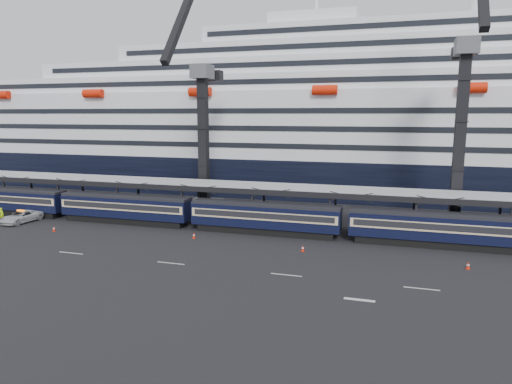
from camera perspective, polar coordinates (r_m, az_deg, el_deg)
ground at (r=46.97m, az=7.32°, el=-8.88°), size 260.00×260.00×0.00m
lane_markings at (r=41.55m, az=17.50°, el=-11.78°), size 111.00×4.27×0.02m
train at (r=56.67m, az=4.38°, el=-3.29°), size 133.05×3.00×4.05m
canopy at (r=59.21m, az=9.64°, el=0.17°), size 130.00×6.25×5.53m
cruise_ship at (r=90.38m, az=11.61°, el=7.88°), size 214.09×28.84×34.00m
crane_dark_near at (r=68.21m, az=-6.74°, el=7.13°), size 4.50×17.75×35.08m
crane_dark_mid at (r=62.13m, az=24.26°, el=7.42°), size 4.50×18.24×39.64m
pickup_truck at (r=71.49m, az=-27.29°, el=-2.77°), size 3.30×6.10×1.62m
worker at (r=74.19m, az=-29.20°, el=-2.42°), size 0.68×0.45×1.83m
traffic_cone_b at (r=64.48m, az=-23.94°, el=-4.20°), size 0.35×0.35×0.71m
traffic_cone_c at (r=56.21m, az=-7.76°, el=-5.39°), size 0.36×0.36×0.73m
traffic_cone_d at (r=50.77m, az=5.87°, el=-7.00°), size 0.36×0.36×0.73m
traffic_cone_f at (r=49.53m, az=24.99°, el=-8.30°), size 0.38×0.38×0.76m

